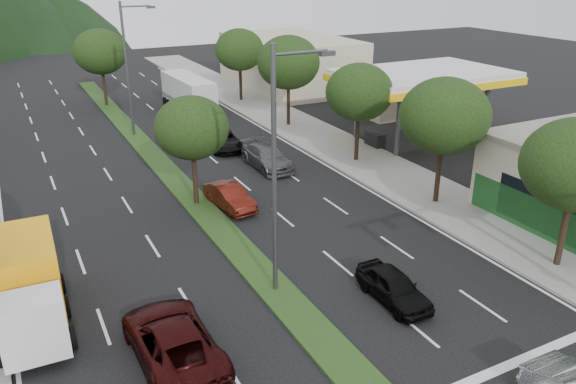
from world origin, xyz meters
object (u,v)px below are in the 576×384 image
tree_med_near (192,128)px  suv_maroon (173,340)px  motorhome (188,93)px  tree_r_e (240,50)px  car_queue_b (267,157)px  tree_r_d (288,63)px  car_queue_a (394,287)px  car_queue_d (223,140)px  streetlight_near (279,163)px  tree_med_far (100,52)px  tree_r_b (445,116)px  tree_r_c (359,92)px  car_queue_c (230,197)px  car_queue_e (204,123)px  box_truck (29,287)px  streetlight_mid (129,63)px

tree_med_near → suv_maroon: 13.73m
motorhome → tree_r_e: bearing=12.8°
tree_med_near → car_queue_b: bearing=31.4°
tree_r_d → car_queue_a: size_ratio=1.90×
tree_r_e → car_queue_d: bearing=-117.8°
streetlight_near → car_queue_b: streetlight_near is taller
car_queue_a → tree_med_far: bearing=96.5°
tree_med_near → car_queue_b: (6.13, 3.74, -3.70)m
motorhome → tree_r_b: bearing=-80.2°
tree_r_c → car_queue_c: tree_r_c is taller
tree_med_far → suv_maroon: size_ratio=1.25×
tree_r_d → motorhome: tree_r_d is taller
tree_med_far → streetlight_near: streetlight_near is taller
streetlight_near → suv_maroon: (-5.19, -2.26, -4.81)m
tree_r_e → car_queue_c: size_ratio=1.71×
tree_r_d → tree_r_c: bearing=-90.0°
car_queue_b → car_queue_c: car_queue_b is taller
tree_med_far → car_queue_e: 14.06m
tree_r_d → car_queue_e: tree_r_d is taller
streetlight_near → car_queue_a: size_ratio=2.65×
tree_r_d → tree_r_e: bearing=90.0°
car_queue_b → car_queue_e: (-0.79, 10.00, -0.05)m
car_queue_b → car_queue_d: bearing=102.1°
tree_r_d → car_queue_d: 8.95m
suv_maroon → tree_r_e: bearing=-117.3°
car_queue_a → tree_r_b: bearing=40.8°
streetlight_near → box_truck: bearing=165.8°
tree_r_d → tree_med_far: 18.44m
tree_med_far → box_truck: 35.04m
tree_med_near → car_queue_b: tree_med_near is taller
suv_maroon → car_queue_a: suv_maroon is taller
car_queue_c → box_truck: (-10.50, -6.42, 0.80)m
tree_med_far → car_queue_a: bearing=-84.3°
tree_med_far → car_queue_b: bearing=-74.6°
tree_med_near → car_queue_a: bearing=-73.3°
tree_r_b → motorhome: tree_r_b is taller
tree_r_e → tree_med_near: bearing=-118.6°
tree_r_e → car_queue_b: 19.63m
streetlight_near → car_queue_c: streetlight_near is taller
tree_med_far → car_queue_b: size_ratio=1.39×
tree_r_c → tree_r_d: size_ratio=0.90×
car_queue_e → tree_r_b: bearing=-70.2°
motorhome → car_queue_e: bearing=-100.4°
suv_maroon → car_queue_a: (8.84, -0.57, -0.13)m
tree_r_c → tree_r_d: 10.01m
tree_med_near → car_queue_c: 4.26m
car_queue_a → car_queue_e: 26.61m
streetlight_mid → motorhome: bearing=41.9°
car_queue_b → car_queue_e: bearing=94.1°
tree_r_b → tree_med_far: size_ratio=1.00×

